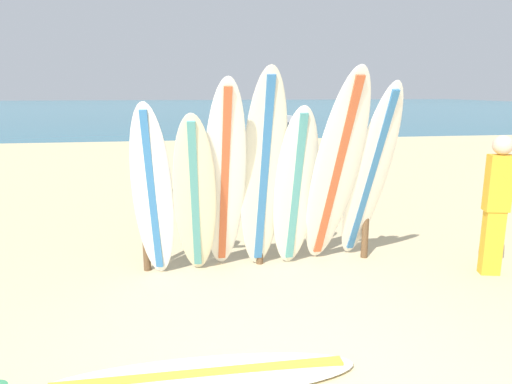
{
  "coord_description": "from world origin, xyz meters",
  "views": [
    {
      "loc": [
        -0.81,
        -2.62,
        2.19
      ],
      "look_at": [
        0.14,
        3.25,
        0.88
      ],
      "focal_mm": 32.62,
      "sensor_mm": 36.0,
      "label": 1
    }
  ],
  "objects_px": {
    "surfboard_leaning_center_left": "(224,181)",
    "surfboard_leaning_center_right": "(295,189)",
    "surfboard_leaning_far_left": "(152,193)",
    "beachgoer_standing": "(497,200)",
    "surfboard_rack": "(260,209)",
    "surfboard_leaning_center": "(264,174)",
    "surfboard_lying_on_sand": "(201,377)",
    "surfboard_leaning_far_right": "(369,177)",
    "surfboard_leaning_left": "(195,198)",
    "surfboard_leaning_right": "(335,173)",
    "small_boat_offshore": "(284,123)"
  },
  "relations": [
    {
      "from": "surfboard_leaning_far_left",
      "to": "surfboard_leaning_center_left",
      "type": "height_order",
      "value": "surfboard_leaning_center_left"
    },
    {
      "from": "surfboard_leaning_far_left",
      "to": "beachgoer_standing",
      "type": "distance_m",
      "value": 4.01
    },
    {
      "from": "surfboard_leaning_center_left",
      "to": "surfboard_leaning_center_right",
      "type": "bearing_deg",
      "value": 7.3
    },
    {
      "from": "surfboard_leaning_center",
      "to": "surfboard_leaning_center_right",
      "type": "distance_m",
      "value": 0.46
    },
    {
      "from": "surfboard_leaning_center_left",
      "to": "surfboard_leaning_center",
      "type": "xyz_separation_m",
      "value": [
        0.47,
        0.06,
        0.06
      ]
    },
    {
      "from": "surfboard_rack",
      "to": "surfboard_leaning_far_left",
      "type": "height_order",
      "value": "surfboard_leaning_far_left"
    },
    {
      "from": "surfboard_leaning_left",
      "to": "surfboard_leaning_right",
      "type": "relative_size",
      "value": 0.8
    },
    {
      "from": "surfboard_leaning_far_left",
      "to": "surfboard_leaning_far_right",
      "type": "height_order",
      "value": "surfboard_leaning_far_right"
    },
    {
      "from": "surfboard_leaning_far_left",
      "to": "surfboard_leaning_center_right",
      "type": "distance_m",
      "value": 1.68
    },
    {
      "from": "surfboard_leaning_far_left",
      "to": "surfboard_leaning_right",
      "type": "height_order",
      "value": "surfboard_leaning_right"
    },
    {
      "from": "beachgoer_standing",
      "to": "small_boat_offshore",
      "type": "xyz_separation_m",
      "value": [
        2.31,
        21.85,
        -0.67
      ]
    },
    {
      "from": "surfboard_rack",
      "to": "surfboard_leaning_center_left",
      "type": "relative_size",
      "value": 1.25
    },
    {
      "from": "surfboard_leaning_center",
      "to": "surfboard_lying_on_sand",
      "type": "distance_m",
      "value": 2.53
    },
    {
      "from": "beachgoer_standing",
      "to": "small_boat_offshore",
      "type": "bearing_deg",
      "value": 83.97
    },
    {
      "from": "surfboard_rack",
      "to": "surfboard_leaning_center",
      "type": "height_order",
      "value": "surfboard_leaning_center"
    },
    {
      "from": "surfboard_leaning_center",
      "to": "surfboard_leaning_far_right",
      "type": "distance_m",
      "value": 1.31
    },
    {
      "from": "beachgoer_standing",
      "to": "small_boat_offshore",
      "type": "height_order",
      "value": "beachgoer_standing"
    },
    {
      "from": "surfboard_leaning_far_left",
      "to": "surfboard_lying_on_sand",
      "type": "distance_m",
      "value": 2.34
    },
    {
      "from": "surfboard_rack",
      "to": "surfboard_leaning_far_right",
      "type": "xyz_separation_m",
      "value": [
        1.3,
        -0.31,
        0.42
      ]
    },
    {
      "from": "surfboard_leaning_center_right",
      "to": "beachgoer_standing",
      "type": "relative_size",
      "value": 1.21
    },
    {
      "from": "surfboard_leaning_left",
      "to": "surfboard_leaning_center_right",
      "type": "xyz_separation_m",
      "value": [
        1.21,
        0.13,
        0.03
      ]
    },
    {
      "from": "surfboard_leaning_center_right",
      "to": "beachgoer_standing",
      "type": "xyz_separation_m",
      "value": [
        2.3,
        -0.52,
        -0.09
      ]
    },
    {
      "from": "surfboard_leaning_center_right",
      "to": "surfboard_leaning_left",
      "type": "bearing_deg",
      "value": -173.78
    },
    {
      "from": "surfboard_rack",
      "to": "surfboard_leaning_center_right",
      "type": "distance_m",
      "value": 0.55
    },
    {
      "from": "surfboard_rack",
      "to": "surfboard_leaning_center_left",
      "type": "distance_m",
      "value": 0.74
    },
    {
      "from": "surfboard_leaning_center_right",
      "to": "surfboard_leaning_far_right",
      "type": "height_order",
      "value": "surfboard_leaning_far_right"
    },
    {
      "from": "surfboard_leaning_center_left",
      "to": "surfboard_leaning_right",
      "type": "height_order",
      "value": "surfboard_leaning_right"
    },
    {
      "from": "surfboard_leaning_left",
      "to": "surfboard_lying_on_sand",
      "type": "bearing_deg",
      "value": -91.24
    },
    {
      "from": "beachgoer_standing",
      "to": "surfboard_lying_on_sand",
      "type": "bearing_deg",
      "value": -155.85
    },
    {
      "from": "surfboard_lying_on_sand",
      "to": "surfboard_leaning_center_right",
      "type": "bearing_deg",
      "value": 59.43
    },
    {
      "from": "surfboard_rack",
      "to": "surfboard_leaning_right",
      "type": "distance_m",
      "value": 1.05
    },
    {
      "from": "surfboard_leaning_far_right",
      "to": "surfboard_leaning_right",
      "type": "bearing_deg",
      "value": -167.28
    },
    {
      "from": "surfboard_leaning_center_left",
      "to": "surfboard_lying_on_sand",
      "type": "relative_size",
      "value": 0.96
    },
    {
      "from": "surfboard_lying_on_sand",
      "to": "surfboard_leaning_far_left",
      "type": "bearing_deg",
      "value": 101.79
    },
    {
      "from": "surfboard_leaning_center",
      "to": "small_boat_offshore",
      "type": "relative_size",
      "value": 0.9
    },
    {
      "from": "surfboard_leaning_left",
      "to": "surfboard_leaning_center_right",
      "type": "distance_m",
      "value": 1.21
    },
    {
      "from": "surfboard_leaning_center_left",
      "to": "small_boat_offshore",
      "type": "distance_m",
      "value": 22.15
    },
    {
      "from": "surfboard_rack",
      "to": "surfboard_leaning_far_left",
      "type": "bearing_deg",
      "value": -167.0
    },
    {
      "from": "surfboard_leaning_center_left",
      "to": "surfboard_leaning_far_right",
      "type": "height_order",
      "value": "surfboard_leaning_center_left"
    },
    {
      "from": "surfboard_rack",
      "to": "surfboard_leaning_right",
      "type": "bearing_deg",
      "value": -26.46
    },
    {
      "from": "surfboard_leaning_center",
      "to": "surfboard_leaning_center_right",
      "type": "bearing_deg",
      "value": 6.99
    },
    {
      "from": "surfboard_rack",
      "to": "surfboard_leaning_far_left",
      "type": "relative_size",
      "value": 1.41
    },
    {
      "from": "surfboard_leaning_far_right",
      "to": "small_boat_offshore",
      "type": "xyz_separation_m",
      "value": [
        3.7,
        21.39,
        -0.9
      ]
    },
    {
      "from": "surfboard_rack",
      "to": "surfboard_leaning_left",
      "type": "height_order",
      "value": "surfboard_leaning_left"
    },
    {
      "from": "surfboard_leaning_center_right",
      "to": "surfboard_lying_on_sand",
      "type": "xyz_separation_m",
      "value": [
        -1.25,
        -2.11,
        -0.98
      ]
    },
    {
      "from": "surfboard_leaning_center",
      "to": "surfboard_leaning_center_right",
      "type": "xyz_separation_m",
      "value": [
        0.4,
        0.05,
        -0.21
      ]
    },
    {
      "from": "surfboard_leaning_center_left",
      "to": "surfboard_leaning_center_right",
      "type": "relative_size",
      "value": 1.15
    },
    {
      "from": "surfboard_rack",
      "to": "surfboard_leaning_left",
      "type": "bearing_deg",
      "value": -154.7
    },
    {
      "from": "surfboard_leaning_center_left",
      "to": "surfboard_lying_on_sand",
      "type": "xyz_separation_m",
      "value": [
        -0.38,
        -2.0,
        -1.13
      ]
    },
    {
      "from": "surfboard_leaning_far_left",
      "to": "surfboard_leaning_left",
      "type": "xyz_separation_m",
      "value": [
        0.47,
        -0.09,
        -0.05
      ]
    }
  ]
}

